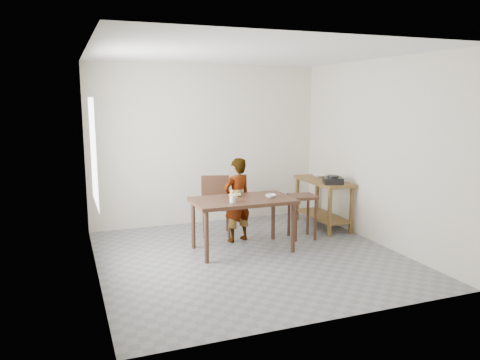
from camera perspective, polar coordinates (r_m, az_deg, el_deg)
name	(u,v)px	position (r m, az deg, el deg)	size (l,w,h in m)	color
floor	(250,258)	(6.49, 1.27, -9.49)	(4.00, 4.00, 0.04)	slate
ceiling	(251,52)	(6.15, 1.37, 15.38)	(4.00, 4.00, 0.04)	white
wall_back	(207,145)	(8.06, -4.11, 4.31)	(4.00, 0.04, 2.70)	beige
wall_front	(333,185)	(4.39, 11.31, -0.61)	(4.00, 0.04, 2.70)	beige
wall_left	(91,167)	(5.73, -17.75, 1.56)	(0.04, 4.00, 2.70)	beige
wall_right	(378,153)	(7.17, 16.47, 3.23)	(0.04, 4.00, 2.70)	beige
window_pane	(93,152)	(5.91, -17.46, 3.29)	(0.02, 1.10, 1.30)	white
dining_table	(243,225)	(6.64, 0.31, -5.46)	(1.40, 0.80, 0.75)	#41261A
prep_counter	(323,203)	(7.98, 10.08, -2.79)	(0.50, 1.20, 0.80)	brown
child	(237,200)	(7.00, -0.35, -2.45)	(0.46, 0.30, 1.27)	white
dining_chair	(216,206)	(7.35, -2.94, -3.25)	(0.45, 0.45, 0.92)	#41261A
stool	(302,217)	(7.29, 7.57, -4.44)	(0.38, 0.38, 0.68)	#41261A
glass_tumbler	(233,199)	(6.30, -0.92, -2.33)	(0.08, 0.08, 0.10)	silver
small_bowl	(271,196)	(6.63, 3.74, -1.96)	(0.15, 0.15, 0.05)	silver
banana	(235,195)	(6.66, -0.63, -1.78)	(0.19, 0.14, 0.07)	#FFE045
serving_bowl	(319,176)	(8.09, 9.59, 0.48)	(0.22, 0.22, 0.05)	silver
gas_burner	(333,180)	(7.57, 11.26, -0.05)	(0.30, 0.30, 0.10)	black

